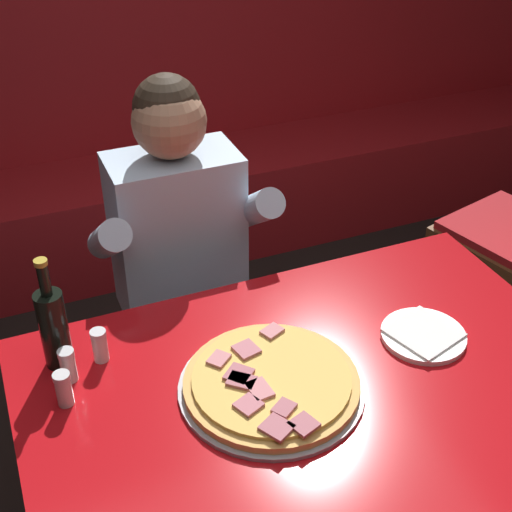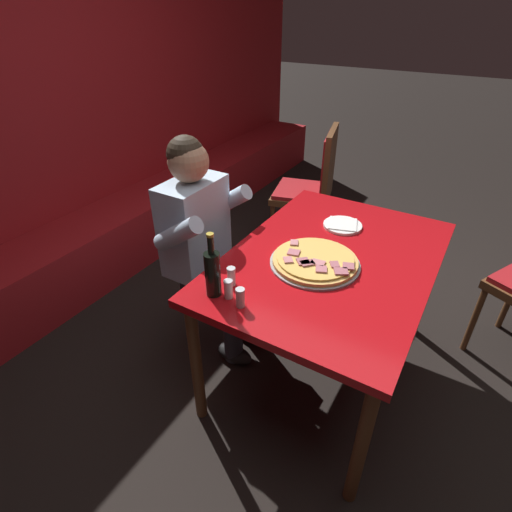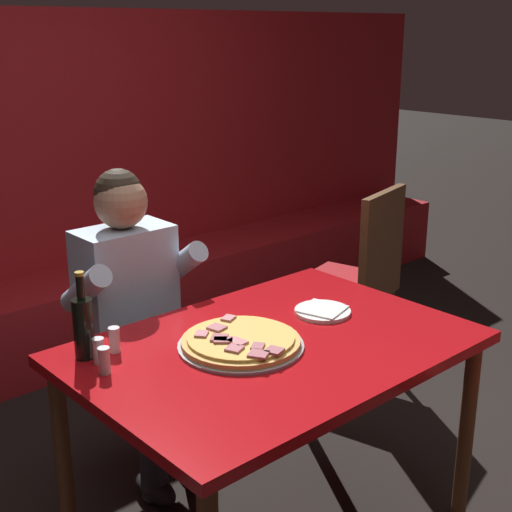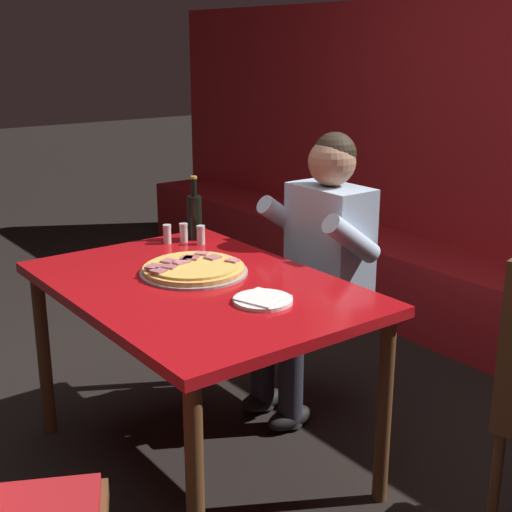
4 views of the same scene
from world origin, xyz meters
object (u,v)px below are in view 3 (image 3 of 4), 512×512
Objects in this scene: main_dining_table at (273,365)px; diner_seated_blue_shirt at (138,313)px; pizza at (241,342)px; shaker_parmesan at (115,341)px; shaker_oregano at (99,352)px; shaker_black_pepper at (104,362)px; plate_white_paper at (323,311)px; dining_chair_far_left at (359,271)px; beer_bottle at (83,326)px.

diner_seated_blue_shirt is at bearing 98.54° from main_dining_table.
pizza is 4.92× the size of shaker_parmesan.
shaker_oregano is 0.08m from shaker_black_pepper.
diner_seated_blue_shirt is at bearing 49.11° from shaker_parmesan.
shaker_oregano is (-0.41, 0.21, 0.02)m from pizza.
diner_seated_blue_shirt is at bearing 89.77° from pizza.
shaker_oregano is 0.09m from shaker_parmesan.
plate_white_paper is at bearing -55.73° from diner_seated_blue_shirt.
dining_chair_far_left reaches higher than pizza.
dining_chair_far_left is at bearing 32.44° from plate_white_paper.
pizza is (-0.10, 0.05, 0.10)m from main_dining_table.
beer_bottle is 0.10m from shaker_oregano.
shaker_oregano is at bearing 167.37° from plate_white_paper.
main_dining_table is 0.65m from beer_bottle.
pizza is 4.92× the size of shaker_oregano.
pizza is 0.33× the size of diner_seated_blue_shirt.
shaker_black_pepper reaches higher than main_dining_table.
diner_seated_blue_shirt is (-0.10, 0.68, 0.01)m from main_dining_table.
pizza is 0.41m from shaker_parmesan.
beer_bottle is 0.12m from shaker_parmesan.
beer_bottle is at bearing 85.50° from shaker_black_pepper.
plate_white_paper is 2.44× the size of shaker_black_pepper.
beer_bottle reaches higher than pizza.
beer_bottle is at bearing -170.05° from dining_chair_far_left.
shaker_black_pepper is 0.07× the size of diner_seated_blue_shirt.
diner_seated_blue_shirt is (0.00, 0.63, -0.09)m from pizza.
pizza is at bearing -156.00° from dining_chair_far_left.
plate_white_paper is (0.42, 0.02, -0.01)m from pizza.
dining_chair_far_left is at bearing 24.00° from pizza.
beer_bottle is at bearing 148.57° from main_dining_table.
shaker_black_pepper is 1.80m from dining_chair_far_left.
plate_white_paper is 0.75m from diner_seated_blue_shirt.
beer_bottle is at bearing 147.06° from pizza.
shaker_parmesan is at bearing -168.57° from dining_chair_far_left.
shaker_parmesan is at bearing 143.27° from pizza.
beer_bottle reaches higher than shaker_parmesan.
shaker_oregano is at bearing -80.66° from beer_bottle.
dining_chair_far_left is (1.71, 0.37, -0.22)m from shaker_oregano.
plate_white_paper reaches higher than main_dining_table.
beer_bottle is (-0.42, 0.27, 0.09)m from pizza.
main_dining_table is 1.04× the size of diner_seated_blue_shirt.
diner_seated_blue_shirt is (0.42, 0.43, -0.11)m from shaker_oregano.
diner_seated_blue_shirt reaches higher than beer_bottle.
beer_bottle reaches higher than plate_white_paper.
shaker_parmesan is (-0.33, 0.25, 0.02)m from pizza.
diner_seated_blue_shirt is at bearing 48.73° from shaker_black_pepper.
plate_white_paper is at bearing -12.63° from shaker_oregano.
dining_chair_far_left is at bearing 27.71° from main_dining_table.
shaker_oregano is at bearing -134.28° from diner_seated_blue_shirt.
plate_white_paper is 0.89m from beer_bottle.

